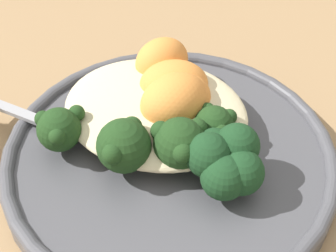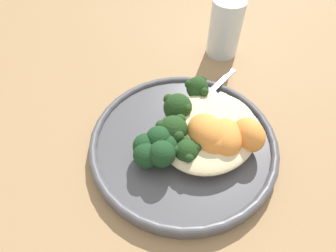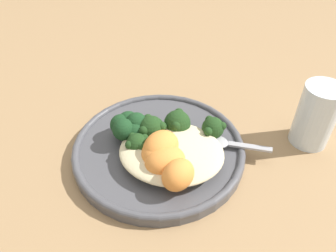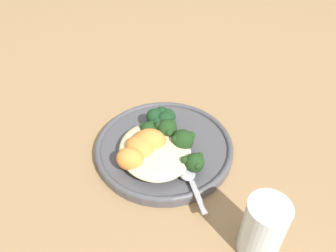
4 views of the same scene
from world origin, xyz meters
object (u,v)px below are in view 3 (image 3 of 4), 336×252
Objects in this scene: broccoli_stalk_2 at (153,131)px; broccoli_stalk_3 at (143,145)px; water_glass at (316,116)px; kale_tuft at (129,126)px; sweet_potato_chunk_0 at (159,147)px; sweet_potato_chunk_2 at (157,150)px; plate at (159,148)px; quinoa_mound at (171,152)px; sweet_potato_chunk_3 at (178,175)px; broccoli_stalk_0 at (205,132)px; sweet_potato_chunk_1 at (165,161)px; spoon at (220,143)px; broccoli_stalk_1 at (176,127)px.

broccoli_stalk_2 is 0.95× the size of broccoli_stalk_3.
kale_tuft is at bearing 12.12° from water_glass.
water_glass reaches higher than sweet_potato_chunk_0.
sweet_potato_chunk_2 is at bearing 63.99° from sweet_potato_chunk_0.
quinoa_mound is at bearing 133.68° from plate.
quinoa_mound reaches higher than plate.
sweet_potato_chunk_3 is (-0.06, 0.05, 0.01)m from broccoli_stalk_3.
broccoli_stalk_0 is 0.08m from broccoli_stalk_2.
kale_tuft is at bearing -54.02° from broccoli_stalk_3.
quinoa_mound is 0.24m from water_glass.
sweet_potato_chunk_1 reaches higher than broccoli_stalk_3.
sweet_potato_chunk_1 is 0.02m from sweet_potato_chunk_2.
sweet_potato_chunk_1 is 0.95× the size of kale_tuft.
water_glass reaches higher than spoon.
sweet_potato_chunk_1 is at bearing 119.60° from sweet_potato_chunk_0.
water_glass reaches higher than sweet_potato_chunk_3.
broccoli_stalk_0 is at bearing -140.45° from sweet_potato_chunk_0.
sweet_potato_chunk_2 is at bearing -178.44° from broccoli_stalk_0.
sweet_potato_chunk_3 is at bearing -145.51° from broccoli_stalk_0.
kale_tuft is at bearing -11.95° from plate.
broccoli_stalk_0 is at bearing -160.71° from broccoli_stalk_3.
sweet_potato_chunk_1 reaches higher than broccoli_stalk_0.
sweet_potato_chunk_2 is (-0.01, 0.04, 0.00)m from broccoli_stalk_2.
sweet_potato_chunk_3 is 0.11m from spoon.
plate is 0.06m from kale_tuft.
water_glass is (-0.20, -0.15, 0.01)m from sweet_potato_chunk_3.
broccoli_stalk_1 reaches higher than spoon.
broccoli_stalk_3 is at bearing -159.62° from spoon.
quinoa_mound is 1.80× the size of broccoli_stalk_1.
broccoli_stalk_2 is 0.11m from spoon.
broccoli_stalk_2 reaches higher than quinoa_mound.
plate is 4.38× the size of kale_tuft.
broccoli_stalk_0 is 0.18m from water_glass.
sweet_potato_chunk_2 is at bearing -148.84° from spoon.
water_glass reaches higher than plate.
water_glass is (-0.21, -0.05, 0.01)m from broccoli_stalk_1.
sweet_potato_chunk_0 is 1.22× the size of sweet_potato_chunk_3.
quinoa_mound is 0.04m from broccoli_stalk_3.
broccoli_stalk_0 is at bearing 16.63° from water_glass.
broccoli_stalk_0 reaches higher than plate.
broccoli_stalk_1 reaches higher than sweet_potato_chunk_2.
sweet_potato_chunk_3 is 0.12m from kale_tuft.
quinoa_mound is at bearing -71.30° from sweet_potato_chunk_3.
kale_tuft is 0.56× the size of spoon.
sweet_potato_chunk_0 is at bearing -150.56° from spoon.
spoon is at bearing -55.89° from broccoli_stalk_0.
sweet_potato_chunk_1 reaches higher than quinoa_mound.
broccoli_stalk_1 is 0.10m from sweet_potato_chunk_3.
sweet_potato_chunk_1 is 0.10m from spoon.
sweet_potato_chunk_0 is 0.25m from water_glass.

